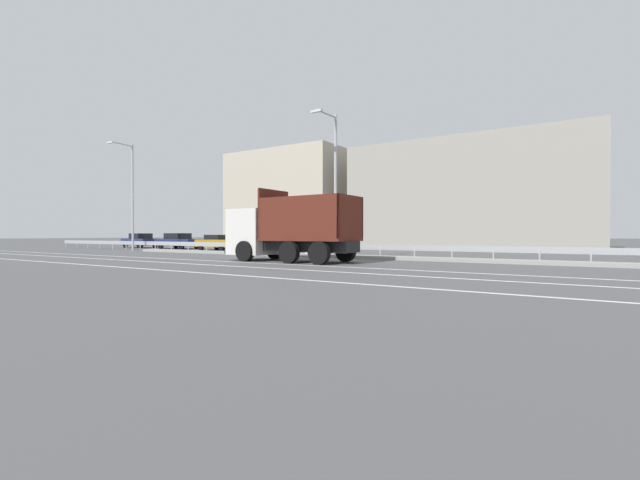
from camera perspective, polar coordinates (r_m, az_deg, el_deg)
ground_plane at (r=22.77m, az=2.10°, el=-2.70°), size 320.00×320.00×0.00m
lane_strip_0 at (r=20.20m, az=-6.68°, el=-3.13°), size 69.37×0.16×0.01m
lane_strip_1 at (r=18.57m, az=-10.96°, el=-3.48°), size 69.37×0.16×0.01m
lane_strip_2 at (r=16.59m, az=-17.96°, el=-4.00°), size 69.37×0.16×0.01m
median_island at (r=24.67m, az=4.70°, el=-2.23°), size 38.15×1.10×0.18m
median_guardrail at (r=25.69m, az=5.93°, el=-1.04°), size 69.37×0.09×0.78m
dump_truck at (r=22.16m, az=-5.67°, el=0.74°), size 7.01×2.78×3.68m
median_road_sign at (r=26.40m, az=-1.82°, el=0.57°), size 0.82×0.16×2.39m
street_lamp_0 at (r=39.54m, az=-23.91°, el=5.92°), size 0.71×2.25×8.99m
street_lamp_1 at (r=25.17m, az=1.88°, el=8.24°), size 0.71×2.10×8.37m
parked_car_0 at (r=47.65m, az=-22.85°, el=-0.07°), size 4.22×2.14×1.48m
parked_car_1 at (r=43.02m, az=-18.35°, el=-0.13°), size 4.81×2.04×1.49m
parked_car_2 at (r=38.06m, az=-13.32°, el=-0.29°), size 4.31×2.11×1.34m
parked_car_3 at (r=34.66m, az=-6.12°, el=-0.38°), size 4.70×1.94×1.33m
background_building_0 at (r=51.11m, az=-2.05°, el=5.14°), size 13.54×13.34×10.58m
background_building_1 at (r=43.65m, az=20.21°, el=5.22°), size 20.75×13.74×9.62m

